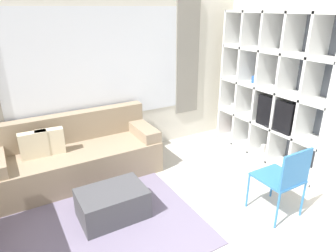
% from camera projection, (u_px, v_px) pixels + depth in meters
% --- Properties ---
extents(wall_back, '(6.15, 0.11, 2.70)m').
position_uv_depth(wall_back, '(98.00, 72.00, 4.36)').
color(wall_back, silver).
rests_on(wall_back, ground_plane).
extents(wall_right, '(0.07, 3.91, 2.70)m').
position_uv_depth(wall_right, '(293.00, 72.00, 4.42)').
color(wall_right, silver).
rests_on(wall_right, ground_plane).
extents(area_rug, '(2.98, 2.27, 0.01)m').
position_uv_depth(area_rug, '(54.00, 228.00, 3.25)').
color(area_rug, slate).
rests_on(area_rug, ground_plane).
extents(shelving_unit, '(0.44, 1.98, 2.20)m').
position_uv_depth(shelving_unit, '(276.00, 90.00, 4.47)').
color(shelving_unit, '#515660').
rests_on(shelving_unit, ground_plane).
extents(couch_main, '(2.19, 0.82, 0.86)m').
position_uv_depth(couch_main, '(77.00, 157.00, 4.12)').
color(couch_main, gray).
rests_on(couch_main, ground_plane).
extents(ottoman, '(0.74, 0.51, 0.35)m').
position_uv_depth(ottoman, '(113.00, 204.00, 3.37)').
color(ottoman, '#47474C').
rests_on(ottoman, ground_plane).
extents(folding_chair, '(0.44, 0.46, 0.86)m').
position_uv_depth(folding_chair, '(285.00, 176.00, 3.27)').
color(folding_chair, '#3375B7').
rests_on(folding_chair, ground_plane).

